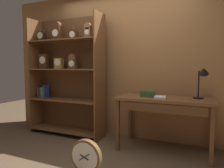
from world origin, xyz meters
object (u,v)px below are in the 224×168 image
at_px(bookshelf, 66,75).
at_px(round_clock_large, 86,157).
at_px(workbench, 164,104).
at_px(toolbox_small, 148,94).
at_px(open_repair_manual, 160,97).
at_px(desk_lamp, 202,77).

xyz_separation_m(bookshelf, round_clock_large, (1.13, -1.16, -0.89)).
bearing_deg(round_clock_large, bookshelf, 134.22).
xyz_separation_m(workbench, toolbox_small, (-0.24, -0.04, 0.14)).
height_order(bookshelf, toolbox_small, bookshelf).
bearing_deg(bookshelf, open_repair_manual, -5.68).
bearing_deg(round_clock_large, toolbox_small, 66.96).
relative_size(desk_lamp, round_clock_large, 1.10).
height_order(desk_lamp, round_clock_large, desk_lamp).
height_order(desk_lamp, toolbox_small, desk_lamp).
xyz_separation_m(desk_lamp, round_clock_large, (-1.17, -1.12, -0.89)).
height_order(open_repair_manual, round_clock_large, open_repair_manual).
distance_m(workbench, round_clock_large, 1.37).
bearing_deg(desk_lamp, workbench, -175.35).
xyz_separation_m(workbench, round_clock_large, (-0.68, -1.08, -0.49)).
bearing_deg(open_repair_manual, round_clock_large, -131.57).
distance_m(bookshelf, open_repair_manual, 1.79).
relative_size(toolbox_small, round_clock_large, 0.48).
height_order(bookshelf, open_repair_manual, bookshelf).
bearing_deg(workbench, toolbox_small, -169.69).
bearing_deg(round_clock_large, open_repair_manual, 57.32).
relative_size(workbench, toolbox_small, 6.63).
bearing_deg(open_repair_manual, workbench, 53.66).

